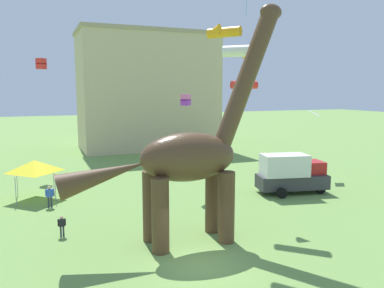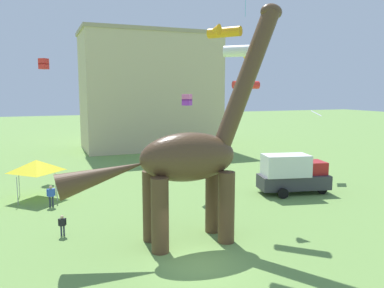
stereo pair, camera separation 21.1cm
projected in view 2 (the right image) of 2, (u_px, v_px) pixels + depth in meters
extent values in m
plane|color=#6B9347|center=(199.00, 264.00, 18.48)|extent=(240.00, 240.00, 0.00)
cylinder|color=#513823|center=(213.00, 199.00, 22.56)|extent=(0.91, 0.91, 3.91)
cylinder|color=#513823|center=(226.00, 207.00, 20.97)|extent=(0.91, 0.91, 3.91)
cylinder|color=#513823|center=(151.00, 206.00, 21.20)|extent=(0.91, 0.91, 3.91)
cylinder|color=#513823|center=(160.00, 215.00, 19.61)|extent=(0.91, 0.91, 3.91)
ellipsoid|color=#513823|center=(188.00, 157.00, 20.71)|extent=(5.35, 2.31, 2.64)
cylinder|color=#513823|center=(247.00, 78.00, 21.39)|extent=(3.85, 0.99, 7.63)
ellipsoid|color=#513823|center=(271.00, 12.00, 21.43)|extent=(1.32, 0.82, 0.91)
cone|color=#513823|center=(104.00, 175.00, 19.16)|extent=(4.71, 1.32, 2.23)
cube|color=#38383D|center=(293.00, 182.00, 31.19)|extent=(5.93, 3.28, 1.10)
cube|color=red|center=(313.00, 167.00, 31.72)|extent=(2.17, 2.28, 1.00)
cube|color=silver|center=(286.00, 165.00, 30.72)|extent=(3.94, 2.76, 1.70)
cylinder|color=black|center=(305.00, 183.00, 32.97)|extent=(0.84, 0.43, 0.80)
cylinder|color=black|center=(322.00, 189.00, 31.03)|extent=(0.84, 0.43, 0.80)
cylinder|color=black|center=(268.00, 187.00, 31.63)|extent=(0.84, 0.43, 0.80)
cylinder|color=black|center=(283.00, 193.00, 29.69)|extent=(0.84, 0.43, 0.80)
cylinder|color=#2D3347|center=(61.00, 231.00, 22.02)|extent=(0.10, 0.10, 0.60)
cylinder|color=#2D3347|center=(64.00, 231.00, 22.07)|extent=(0.10, 0.10, 0.60)
cube|color=black|center=(62.00, 222.00, 21.98)|extent=(0.32, 0.20, 0.42)
sphere|color=tan|center=(62.00, 217.00, 21.93)|extent=(0.19, 0.19, 0.19)
cylinder|color=black|center=(59.00, 222.00, 21.90)|extent=(0.08, 0.08, 0.40)
cylinder|color=black|center=(66.00, 221.00, 22.04)|extent=(0.08, 0.08, 0.40)
cylinder|color=#2D3347|center=(50.00, 202.00, 27.53)|extent=(0.13, 0.13, 0.77)
cylinder|color=#2D3347|center=(53.00, 201.00, 27.59)|extent=(0.13, 0.13, 0.77)
cube|color=blue|center=(51.00, 193.00, 27.47)|extent=(0.42, 0.26, 0.55)
sphere|color=tan|center=(51.00, 187.00, 27.42)|extent=(0.24, 0.24, 0.24)
cylinder|color=blue|center=(47.00, 193.00, 27.38)|extent=(0.10, 0.10, 0.52)
cylinder|color=blue|center=(54.00, 192.00, 27.55)|extent=(0.10, 0.10, 0.52)
cylinder|color=#B2B2B7|center=(55.00, 180.00, 31.43)|extent=(0.06, 0.06, 2.10)
cylinder|color=#B2B2B7|center=(57.00, 187.00, 28.95)|extent=(0.06, 0.06, 2.10)
cylinder|color=#B2B2B7|center=(19.00, 183.00, 30.46)|extent=(0.06, 0.06, 2.10)
cylinder|color=#B2B2B7|center=(17.00, 191.00, 27.97)|extent=(0.06, 0.06, 2.10)
pyramid|color=yellow|center=(36.00, 166.00, 29.50)|extent=(3.15, 3.15, 0.90)
cube|color=pink|center=(187.00, 97.00, 30.98)|extent=(0.90, 0.90, 0.51)
cube|color=purple|center=(187.00, 102.00, 31.03)|extent=(0.90, 0.90, 0.51)
cube|color=red|center=(44.00, 61.00, 38.55)|extent=(1.05, 1.05, 0.59)
cube|color=red|center=(44.00, 66.00, 38.61)|extent=(1.05, 1.05, 0.59)
cylinder|color=red|center=(246.00, 85.00, 36.35)|extent=(2.64, 0.77, 0.74)
cone|color=white|center=(239.00, 85.00, 37.69)|extent=(0.67, 0.78, 0.77)
cube|color=white|center=(316.00, 113.00, 36.84)|extent=(1.66, 1.72, 0.50)
cylinder|color=orange|center=(224.00, 32.00, 21.32)|extent=(1.62, 1.88, 0.55)
cone|color=orange|center=(215.00, 30.00, 20.42)|extent=(0.75, 0.73, 0.57)
cylinder|color=white|center=(244.00, 51.00, 25.09)|extent=(2.42, 2.35, 0.74)
cone|color=orange|center=(249.00, 53.00, 26.42)|extent=(1.01, 1.01, 0.77)
cube|color=#CCB78E|center=(150.00, 93.00, 55.54)|extent=(18.88, 9.92, 15.90)
cube|color=tan|center=(150.00, 34.00, 54.42)|extent=(19.26, 10.12, 0.50)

